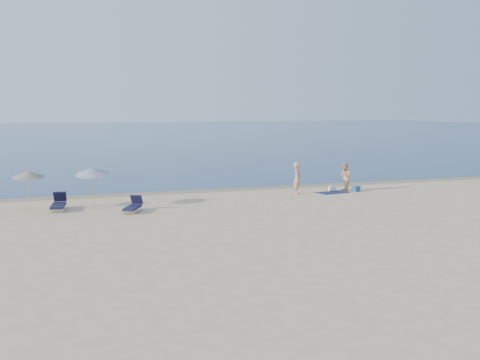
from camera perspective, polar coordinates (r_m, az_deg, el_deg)
name	(u,v)px	position (r m, az deg, el deg)	size (l,w,h in m)	color
ground	(429,272)	(19.32, 17.46, -8.35)	(160.00, 160.00, 0.00)	#D0B28A
sea	(93,134)	(115.51, -13.80, 4.29)	(240.00, 160.00, 0.01)	navy
wet_sand_strip	(228,190)	(36.41, -1.11, -0.92)	(240.00, 1.60, 0.00)	#847254
person_left	(297,178)	(34.66, 5.45, 0.17)	(0.67, 0.44, 1.83)	tan
person_right	(345,177)	(36.14, 9.90, 0.26)	(0.82, 0.64, 1.68)	tan
beach_towel	(333,193)	(35.51, 8.78, -1.18)	(1.78, 0.99, 0.03)	#0F1B4B
white_bag	(332,189)	(36.19, 8.73, -0.82)	(0.34, 0.29, 0.29)	white
blue_cooler	(356,189)	(36.28, 10.94, -0.82)	(0.45, 0.32, 0.32)	#1A4492
umbrella_near	(92,171)	(30.55, -13.86, 0.81)	(2.12, 2.14, 2.16)	silver
umbrella_far	(28,174)	(30.59, -19.45, 0.52)	(1.53, 1.55, 2.04)	silver
lounger_left	(59,204)	(30.52, -16.82, -2.18)	(0.90, 1.95, 0.83)	#131534
lounger_right	(133,206)	(29.19, -10.11, -2.46)	(1.23, 1.76, 0.75)	#131434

